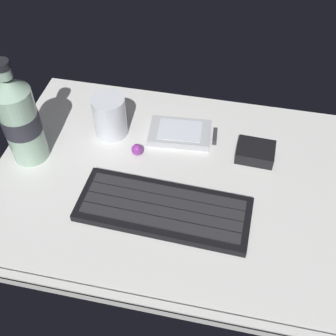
# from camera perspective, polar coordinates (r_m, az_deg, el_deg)

# --- Properties ---
(ground_plane) EXTENTS (0.64, 0.48, 0.03)m
(ground_plane) POSITION_cam_1_polar(r_m,az_deg,el_deg) (0.77, -0.04, -2.10)
(ground_plane) COLOR silver
(keyboard) EXTENTS (0.29, 0.12, 0.02)m
(keyboard) POSITION_cam_1_polar(r_m,az_deg,el_deg) (0.71, -0.60, -5.58)
(keyboard) COLOR black
(keyboard) RESTS_ON ground_plane
(handheld_device) EXTENTS (0.13, 0.08, 0.02)m
(handheld_device) POSITION_cam_1_polar(r_m,az_deg,el_deg) (0.83, 2.07, 4.73)
(handheld_device) COLOR #B7BABF
(handheld_device) RESTS_ON ground_plane
(juice_cup) EXTENTS (0.06, 0.06, 0.09)m
(juice_cup) POSITION_cam_1_polar(r_m,az_deg,el_deg) (0.82, -7.88, 6.77)
(juice_cup) COLOR silver
(juice_cup) RESTS_ON ground_plane
(water_bottle) EXTENTS (0.07, 0.07, 0.21)m
(water_bottle) POSITION_cam_1_polar(r_m,az_deg,el_deg) (0.78, -19.45, 6.28)
(water_bottle) COLOR #9EC1A8
(water_bottle) RESTS_ON ground_plane
(charger_block) EXTENTS (0.07, 0.06, 0.02)m
(charger_block) POSITION_cam_1_polar(r_m,az_deg,el_deg) (0.80, 11.75, 2.13)
(charger_block) COLOR black
(charger_block) RESTS_ON ground_plane
(trackball_mouse) EXTENTS (0.02, 0.02, 0.02)m
(trackball_mouse) POSITION_cam_1_polar(r_m,az_deg,el_deg) (0.80, -4.21, 2.51)
(trackball_mouse) COLOR purple
(trackball_mouse) RESTS_ON ground_plane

